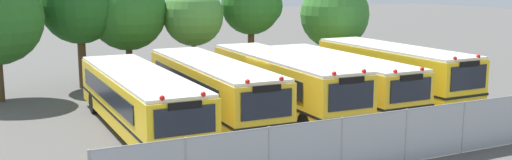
% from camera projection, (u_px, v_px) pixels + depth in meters
% --- Properties ---
extents(ground_plane, '(160.00, 160.00, 0.00)m').
position_uv_depth(ground_plane, '(280.00, 112.00, 26.67)').
color(ground_plane, '#514F4C').
extents(school_bus_0, '(2.62, 11.46, 2.51)m').
position_uv_depth(school_bus_0, '(139.00, 98.00, 23.39)').
color(school_bus_0, yellow).
rests_on(school_bus_0, ground_plane).
extents(school_bus_1, '(2.69, 10.97, 2.69)m').
position_uv_depth(school_bus_1, '(212.00, 88.00, 24.98)').
color(school_bus_1, yellow).
rests_on(school_bus_1, ground_plane).
extents(school_bus_2, '(2.70, 11.09, 2.75)m').
position_uv_depth(school_bus_2, '(283.00, 82.00, 26.25)').
color(school_bus_2, yellow).
rests_on(school_bus_2, ground_plane).
extents(school_bus_3, '(2.62, 10.61, 2.53)m').
position_uv_depth(school_bus_3, '(337.00, 78.00, 27.90)').
color(school_bus_3, yellow).
rests_on(school_bus_3, ground_plane).
extents(school_bus_4, '(2.66, 10.00, 2.79)m').
position_uv_depth(school_bus_4, '(393.00, 70.00, 29.39)').
color(school_bus_4, yellow).
rests_on(school_bus_4, ground_plane).
extents(tree_1, '(4.22, 4.22, 6.68)m').
position_uv_depth(tree_1, '(81.00, 5.00, 31.75)').
color(tree_1, '#4C3823').
rests_on(tree_1, ground_plane).
extents(tree_2, '(4.38, 4.38, 6.34)m').
position_uv_depth(tree_2, '(127.00, 13.00, 32.84)').
color(tree_2, '#4C3823').
rests_on(tree_2, ground_plane).
extents(tree_3, '(3.50, 3.50, 5.62)m').
position_uv_depth(tree_3, '(193.00, 14.00, 33.73)').
color(tree_3, '#4C3823').
rests_on(tree_3, ground_plane).
extents(tree_4, '(3.75, 3.67, 6.26)m').
position_uv_depth(tree_4, '(254.00, 5.00, 35.61)').
color(tree_4, '#4C3823').
rests_on(tree_4, ground_plane).
extents(tree_5, '(4.34, 4.34, 5.93)m').
position_uv_depth(tree_5, '(333.00, 15.00, 36.64)').
color(tree_5, '#4C3823').
rests_on(tree_5, ground_plane).
extents(tree_6, '(3.22, 3.22, 5.02)m').
position_uv_depth(tree_6, '(343.00, 16.00, 40.00)').
color(tree_6, '#4C3823').
rests_on(tree_6, ground_plane).
extents(chainlink_fence, '(20.52, 0.07, 1.86)m').
position_uv_depth(chainlink_fence, '(406.00, 135.00, 19.25)').
color(chainlink_fence, '#9EA0A3').
rests_on(chainlink_fence, ground_plane).
extents(traffic_cone, '(0.36, 0.36, 0.47)m').
position_uv_depth(traffic_cone, '(442.00, 141.00, 21.15)').
color(traffic_cone, '#EA5914').
rests_on(traffic_cone, ground_plane).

